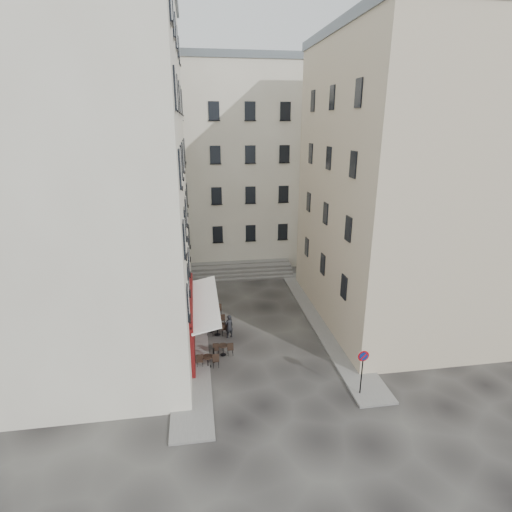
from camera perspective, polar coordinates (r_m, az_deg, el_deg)
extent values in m
plane|color=black|center=(24.99, 1.51, -13.09)|extent=(90.00, 90.00, 0.00)
cube|color=slate|center=(28.14, -9.15, -9.34)|extent=(2.00, 22.00, 0.12)
cube|color=slate|center=(28.51, 9.47, -8.97)|extent=(2.00, 18.00, 0.12)
cube|color=beige|center=(25.02, -24.42, 9.79)|extent=(12.00, 16.00, 20.00)
cube|color=#C7B494|center=(28.64, 21.77, 9.00)|extent=(12.00, 14.00, 18.00)
cube|color=slate|center=(28.81, 24.22, 27.48)|extent=(12.20, 14.20, 0.60)
cube|color=beige|center=(40.24, -4.73, 12.62)|extent=(18.00, 10.00, 18.00)
cube|color=slate|center=(40.36, -5.11, 25.87)|extent=(18.20, 10.20, 0.60)
cube|color=#490A0D|center=(24.70, -9.15, -9.09)|extent=(0.25, 7.00, 3.50)
cube|color=black|center=(24.86, -9.02, -9.80)|extent=(0.06, 3.85, 2.00)
cube|color=white|center=(24.17, -7.34, -6.47)|extent=(1.58, 7.30, 0.41)
cube|color=#63605E|center=(35.52, -1.89, -2.95)|extent=(9.00, 1.80, 0.20)
cube|color=#63605E|center=(35.86, -1.98, -2.39)|extent=(9.00, 1.80, 0.20)
cube|color=#63605E|center=(36.21, -2.07, -1.84)|extent=(9.00, 1.80, 0.20)
cube|color=#63605E|center=(36.56, -2.15, -1.31)|extent=(9.00, 1.80, 0.20)
cylinder|color=black|center=(23.61, -6.06, -13.98)|extent=(0.10, 0.10, 0.90)
sphere|color=black|center=(23.37, -6.10, -13.01)|extent=(0.12, 0.12, 0.12)
cylinder|color=black|center=(26.63, -6.46, -9.96)|extent=(0.10, 0.10, 0.90)
sphere|color=black|center=(26.41, -6.50, -9.06)|extent=(0.12, 0.12, 0.12)
cylinder|color=black|center=(29.76, -6.77, -6.77)|extent=(0.10, 0.10, 0.90)
sphere|color=black|center=(29.56, -6.80, -5.94)|extent=(0.12, 0.12, 0.12)
cylinder|color=black|center=(21.31, 14.86, -15.93)|extent=(0.06, 0.06, 2.52)
cylinder|color=#AC0B10|center=(20.77, 15.10, -13.63)|extent=(0.59, 0.04, 0.59)
cylinder|color=navy|center=(20.75, 15.13, -13.66)|extent=(0.42, 0.04, 0.42)
cube|color=#AC0B10|center=(20.73, 15.15, -13.70)|extent=(0.34, 0.03, 0.34)
cylinder|color=black|center=(23.44, -6.85, -15.40)|extent=(0.35, 0.35, 0.02)
cylinder|color=black|center=(23.26, -6.88, -14.74)|extent=(0.05, 0.05, 0.69)
cylinder|color=black|center=(23.09, -6.91, -14.09)|extent=(0.59, 0.59, 0.04)
cube|color=black|center=(23.25, -5.77, -14.58)|extent=(0.37, 0.37, 0.88)
cube|color=black|center=(23.32, -8.02, -14.56)|extent=(0.37, 0.37, 0.88)
cylinder|color=black|center=(24.39, -4.71, -13.86)|extent=(0.34, 0.34, 0.02)
cylinder|color=black|center=(24.22, -4.73, -13.23)|extent=(0.05, 0.05, 0.66)
cylinder|color=black|center=(24.06, -4.75, -12.62)|extent=(0.57, 0.57, 0.04)
cube|color=black|center=(24.22, -3.70, -13.07)|extent=(0.36, 0.36, 0.85)
cube|color=black|center=(24.26, -5.77, -13.08)|extent=(0.36, 0.36, 0.85)
cylinder|color=black|center=(26.42, -5.52, -11.11)|extent=(0.38, 0.38, 0.02)
cylinder|color=black|center=(26.25, -5.54, -10.45)|extent=(0.05, 0.05, 0.74)
cylinder|color=black|center=(26.08, -5.56, -9.79)|extent=(0.64, 0.64, 0.04)
cube|color=black|center=(26.24, -4.49, -10.28)|extent=(0.40, 0.40, 0.96)
cube|color=black|center=(26.30, -6.62, -10.29)|extent=(0.40, 0.40, 0.96)
cylinder|color=black|center=(27.64, -5.68, -9.71)|extent=(0.33, 0.33, 0.02)
cylinder|color=black|center=(27.50, -5.70, -9.15)|extent=(0.05, 0.05, 0.64)
cylinder|color=black|center=(27.37, -5.72, -8.61)|extent=(0.55, 0.55, 0.04)
cube|color=black|center=(27.50, -4.83, -9.02)|extent=(0.35, 0.35, 0.83)
cube|color=black|center=(27.55, -6.58, -9.03)|extent=(0.35, 0.35, 0.83)
cylinder|color=black|center=(28.87, -6.28, -8.41)|extent=(0.38, 0.38, 0.02)
cylinder|color=black|center=(28.72, -6.30, -7.79)|extent=(0.05, 0.05, 0.74)
cylinder|color=black|center=(28.57, -6.32, -7.19)|extent=(0.63, 0.63, 0.04)
cube|color=black|center=(28.71, -5.35, -7.65)|extent=(0.40, 0.40, 0.95)
cube|color=black|center=(28.78, -7.26, -7.66)|extent=(0.40, 0.40, 0.95)
imported|color=black|center=(25.83, -3.87, -9.98)|extent=(0.68, 0.59, 1.59)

